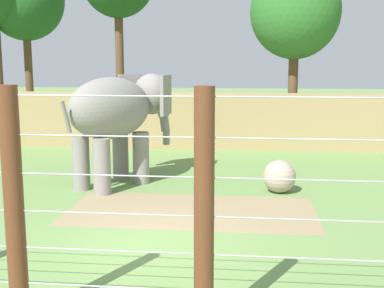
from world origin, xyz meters
name	(u,v)px	position (x,y,z in m)	size (l,w,h in m)	color
ground_plane	(146,246)	(0.00, 0.00, 0.00)	(120.00, 120.00, 0.00)	#6B8E4C
dirt_patch	(191,211)	(0.65, 2.48, 0.00)	(6.10, 2.97, 0.01)	#937F5B
embankment_wall	(200,120)	(0.00, 12.04, 1.14)	(36.00, 1.80, 2.27)	tan
elephant	(119,112)	(-1.76, 4.99, 2.17)	(3.15, 3.99, 3.27)	gray
enrichment_ball	(279,176)	(2.93, 4.49, 0.46)	(0.92, 0.92, 0.92)	tan
cable_fence	(103,211)	(0.06, -3.07, 1.68)	(8.88, 0.27, 3.35)	brown
tree_right_of_centre	(295,12)	(4.12, 14.04, 5.82)	(4.04, 4.04, 7.98)	brown
tree_far_right	(25,0)	(-10.34, 18.21, 7.02)	(4.33, 4.33, 9.34)	brown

